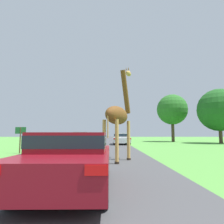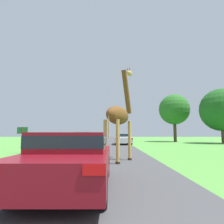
# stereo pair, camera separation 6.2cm
# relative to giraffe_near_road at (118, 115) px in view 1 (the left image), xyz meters

# --- Properties ---
(road) EXTENTS (6.81, 120.00, 0.00)m
(road) POSITION_rel_giraffe_near_road_xyz_m (-1.55, 19.95, -2.18)
(road) COLOR #424244
(road) RESTS_ON ground
(giraffe_near_road) EXTENTS (1.71, 2.80, 4.96)m
(giraffe_near_road) POSITION_rel_giraffe_near_road_xyz_m (0.00, 0.00, 0.00)
(giraffe_near_road) COLOR tan
(giraffe_near_road) RESTS_ON ground
(car_lead_maroon) EXTENTS (1.80, 4.28, 1.32)m
(car_lead_maroon) POSITION_rel_giraffe_near_road_xyz_m (-1.33, -4.65, -1.47)
(car_lead_maroon) COLOR maroon
(car_lead_maroon) RESTS_ON ground
(car_queue_right) EXTENTS (1.75, 4.38, 1.25)m
(car_queue_right) POSITION_rel_giraffe_near_road_xyz_m (-3.74, 5.57, -1.51)
(car_queue_right) COLOR navy
(car_queue_right) RESTS_ON ground
(car_queue_left) EXTENTS (1.93, 4.34, 1.35)m
(car_queue_left) POSITION_rel_giraffe_near_road_xyz_m (0.98, 14.51, -1.46)
(car_queue_left) COLOR silver
(car_queue_left) RESTS_ON ground
(car_far_ahead) EXTENTS (1.95, 4.51, 1.50)m
(car_far_ahead) POSITION_rel_giraffe_near_road_xyz_m (-4.07, 16.37, -1.39)
(car_far_ahead) COLOR gray
(car_far_ahead) RESTS_ON ground
(tree_left_edge) EXTENTS (5.68, 5.68, 7.28)m
(tree_left_edge) POSITION_rel_giraffe_near_road_xyz_m (14.28, 16.77, 2.25)
(tree_left_edge) COLOR #4C3828
(tree_left_edge) RESTS_ON ground
(tree_far_right) EXTENTS (4.87, 4.87, 7.59)m
(tree_far_right) POSITION_rel_giraffe_near_road_xyz_m (9.68, 22.22, 2.94)
(tree_far_right) COLOR #4C3828
(tree_far_right) RESTS_ON ground
(sign_post) EXTENTS (0.70, 0.08, 1.72)m
(sign_post) POSITION_rel_giraffe_near_road_xyz_m (-6.29, 3.69, -0.99)
(sign_post) COLOR #4C3823
(sign_post) RESTS_ON ground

